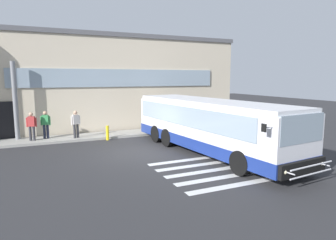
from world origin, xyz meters
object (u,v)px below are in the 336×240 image
passenger_at_curb_edge (76,123)px  passenger_by_doorway (46,123)px  passenger_near_column (32,124)px  bus_main_foreground (209,127)px  safety_bollard_yellow (108,133)px  entry_support_column (15,101)px

passenger_at_curb_edge → passenger_by_doorway: bearing=161.5°
passenger_by_doorway → passenger_at_curb_edge: size_ratio=1.00×
passenger_near_column → passenger_at_curb_edge: 2.47m
passenger_by_doorway → passenger_at_curb_edge: 1.78m
bus_main_foreground → passenger_at_curb_edge: bus_main_foreground is taller
safety_bollard_yellow → passenger_at_curb_edge: bearing=156.7°
passenger_near_column → bus_main_foreground: bearing=-36.6°
bus_main_foreground → passenger_by_doorway: bearing=139.4°
passenger_near_column → safety_bollard_yellow: bearing=-13.7°
passenger_at_curb_edge → safety_bollard_yellow: bearing=-23.3°
passenger_near_column → passenger_at_curb_edge: (2.46, -0.27, -0.03)m
passenger_near_column → safety_bollard_yellow: 4.39m
entry_support_column → passenger_near_column: entry_support_column is taller
bus_main_foreground → passenger_near_column: 10.33m
entry_support_column → passenger_by_doorway: size_ratio=2.77×
bus_main_foreground → safety_bollard_yellow: bearing=128.5°
entry_support_column → passenger_by_doorway: (1.57, -0.48, -1.39)m
entry_support_column → safety_bollard_yellow: bearing=-19.7°
entry_support_column → bus_main_foreground: size_ratio=0.41×
bus_main_foreground → safety_bollard_yellow: bus_main_foreground is taller
passenger_at_curb_edge → passenger_near_column: bearing=173.8°
entry_support_column → bus_main_foreground: entry_support_column is taller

